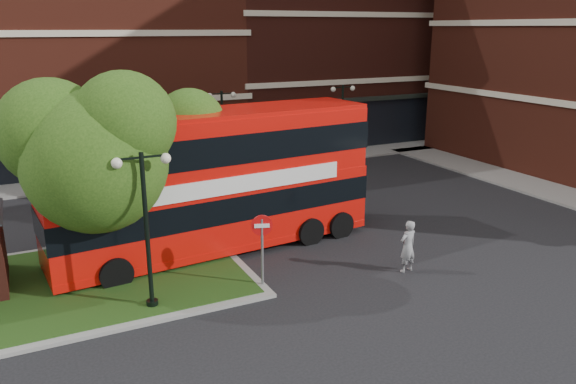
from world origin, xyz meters
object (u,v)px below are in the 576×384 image
bus (213,172)px  woman (408,246)px  car_white (288,152)px  car_silver (72,182)px

bus → woman: (5.47, -4.98, -2.19)m
woman → car_white: (3.39, 16.71, -0.17)m
bus → car_silver: bus is taller
woman → car_silver: woman is taller
car_silver → car_white: size_ratio=0.78×
car_white → bus: bearing=139.3°
woman → car_silver: (-9.75, 15.70, -0.32)m
woman → car_silver: size_ratio=0.51×
woman → car_white: size_ratio=0.40×
bus → car_white: bus is taller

